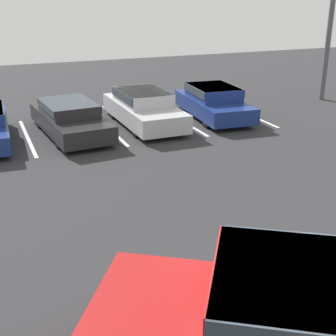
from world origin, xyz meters
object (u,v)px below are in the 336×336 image
parked_sedan_d (214,101)px  parked_sedan_b (70,117)px  wheel_stop_curb (120,107)px  parked_sedan_c (143,107)px  light_post (329,32)px

parked_sedan_d → parked_sedan_b: bearing=-84.3°
wheel_stop_curb → parked_sedan_c: bearing=-88.7°
parked_sedan_b → light_post: light_post is taller
wheel_stop_curb → parked_sedan_b: bearing=-132.1°
parked_sedan_b → parked_sedan_c: bearing=89.3°
parked_sedan_c → parked_sedan_d: (2.92, -0.09, -0.01)m
light_post → wheel_stop_curb: bearing=168.4°
light_post → wheel_stop_curb: (-9.24, 1.90, -2.97)m
parked_sedan_c → parked_sedan_d: size_ratio=1.07×
wheel_stop_curb → light_post: bearing=-11.6°
parked_sedan_b → parked_sedan_d: 5.75m
parked_sedan_c → wheel_stop_curb: (-0.07, 2.85, -0.62)m
parked_sedan_c → parked_sedan_b: bearing=-86.4°
parked_sedan_b → parked_sedan_d: parked_sedan_d is taller
parked_sedan_b → light_post: 12.29m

